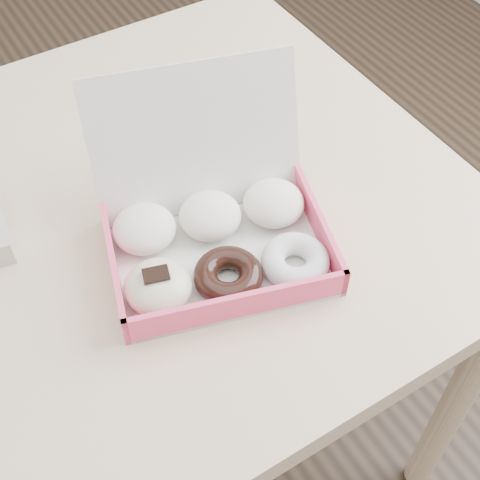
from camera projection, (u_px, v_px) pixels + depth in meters
ground at (112, 470)px, 1.43m from camera, size 4.00×4.00×0.00m
table at (40, 287)px, 0.92m from camera, size 1.20×0.80×0.75m
donut_box at (213, 232)px, 0.84m from camera, size 0.33×0.32×0.19m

